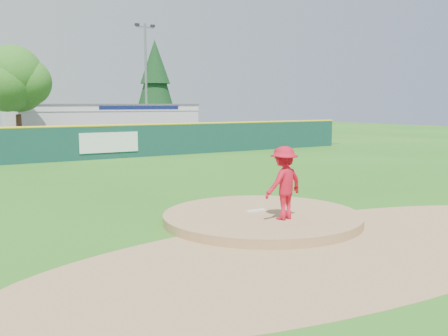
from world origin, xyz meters
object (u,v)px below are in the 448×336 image
pitcher (284,183)px  light_pole_right (146,77)px  pool_building_grp (101,123)px  deciduous_tree (17,85)px  conifer_tree (155,82)px

pitcher → light_pole_right: (8.94, 29.87, 4.33)m
pool_building_grp → pitcher: bearing=-100.3°
deciduous_tree → light_pole_right: (11.00, 4.00, 0.99)m
pool_building_grp → light_pole_right: size_ratio=1.52×
deciduous_tree → conifer_tree: bearing=36.3°
pool_building_grp → deciduous_tree: bearing=-138.8°
pitcher → light_pole_right: 31.48m
pool_building_grp → light_pole_right: light_pole_right is taller
deciduous_tree → conifer_tree: conifer_tree is taller
conifer_tree → pitcher: bearing=-109.3°
pitcher → pool_building_grp: pool_building_grp is taller
light_pole_right → pool_building_grp: bearing=135.1°
pool_building_grp → conifer_tree: conifer_tree is taller
pitcher → conifer_tree: (12.94, 36.87, 4.33)m
pitcher → conifer_tree: size_ratio=0.20×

